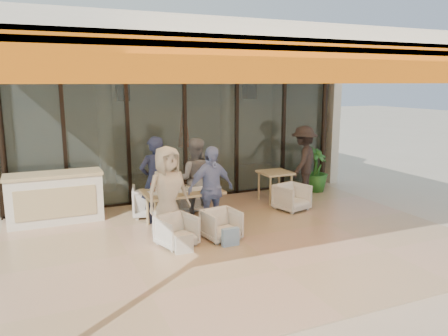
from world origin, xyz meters
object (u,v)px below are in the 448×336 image
Objects in this scene: chair_near_right at (221,223)px; diner_grey at (195,179)px; standing_woman at (304,161)px; diner_navy at (155,180)px; side_table at (275,176)px; host_counter at (55,198)px; potted_palm at (315,170)px; chair_near_left at (177,230)px; diner_periwinkle at (211,189)px; side_chair at (292,196)px; chair_far_left at (150,200)px; dining_table at (182,193)px; diner_cream at (168,193)px; chair_far_right at (187,199)px.

chair_near_right is 0.36× the size of diner_grey.
diner_grey is 3.13m from standing_woman.
diner_navy reaches higher than side_table.
potted_palm reaches higher than host_counter.
host_counter reaches higher than chair_near_left.
diner_periwinkle is (0.00, -0.90, -0.02)m from diner_grey.
potted_palm is (0.55, 0.26, -0.30)m from standing_woman.
diner_navy is 2.70× the size of side_chair.
diner_periwinkle is 2.52m from side_table.
chair_far_left is at bearing -8.91° from host_counter.
chair_near_right is 0.34× the size of diner_navy.
side_chair is (2.58, 0.10, -0.36)m from dining_table.
chair_far_left is (1.85, -0.29, -0.17)m from host_counter.
diner_navy is 1.04× the size of diner_cream.
side_chair is at bearing 17.42° from chair_near_right.
host_counter is 4.98m from side_chair.
diner_navy is (-0.41, 0.44, 0.20)m from dining_table.
diner_grey is 2.20m from side_table.
diner_cream is at bearing 77.75° from diner_navy.
diner_periwinkle is at bearing 81.24° from chair_near_right.
side_chair is (2.15, -0.34, -0.52)m from diner_grey.
chair_far_right is at bearing -69.86° from diner_grey.
chair_far_left reaches higher than chair_far_right.
side_chair is 1.44m from standing_woman.
chair_near_right is at bearing -17.54° from chair_near_left.
diner_cream is at bearing 67.11° from diner_grey.
chair_near_left is (1.85, -2.19, -0.23)m from host_counter.
standing_woman is at bearing 24.50° from chair_near_right.
side_chair is (0.00, -0.75, -0.31)m from side_table.
potted_palm is (4.46, 0.38, 0.22)m from chair_far_left.
chair_far_left is at bearing -102.25° from diner_navy.
host_counter is at bearing 112.65° from chair_near_left.
chair_far_left is 2.08m from chair_near_right.
chair_near_left is 0.34× the size of diner_navy.
side_table is 0.63× the size of potted_palm.
potted_palm is at bearing 23.73° from side_chair.
host_counter reaches higher than chair_near_right.
potted_palm is at bearing 18.08° from dining_table.
side_chair is (2.99, 0.56, -0.52)m from diner_cream.
chair_far_right is 1.50m from diner_periwinkle.
dining_table is 0.64m from diner_grey.
potted_palm reaches higher than chair_far_right.
chair_near_left is at bearing 79.17° from diner_grey.
standing_woman is (3.91, 0.11, 0.52)m from chair_far_left.
diner_cream reaches higher than chair_far_right.
standing_woman reaches higher than chair_near_left.
chair_near_left is 1.52m from diner_navy.
host_counter is at bearing -35.37° from diner_navy.
dining_table is at bearing 127.13° from chair_far_left.
host_counter is 3.16× the size of chair_far_right.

